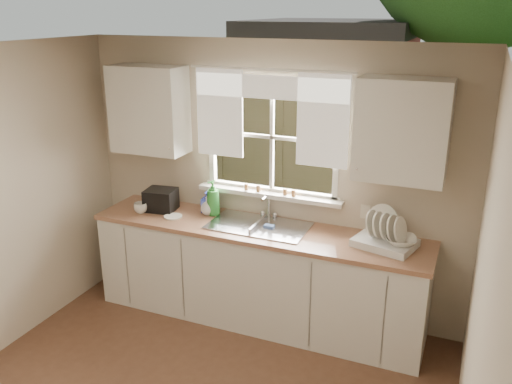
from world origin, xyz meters
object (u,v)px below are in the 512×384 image
at_px(dish_rack, 385,237).
at_px(cup, 141,208).
at_px(soap_bottle_a, 213,198).
at_px(black_appliance, 161,200).

relative_size(dish_rack, cup, 4.20).
distance_m(soap_bottle_a, cup, 0.70).
xyz_separation_m(dish_rack, soap_bottle_a, (-1.60, 0.08, 0.09)).
distance_m(soap_bottle_a, black_appliance, 0.53).
relative_size(soap_bottle_a, black_appliance, 1.20).
height_order(cup, black_appliance, black_appliance).
xyz_separation_m(dish_rack, cup, (-2.25, -0.14, -0.02)).
relative_size(soap_bottle_a, cup, 2.61).
bearing_deg(soap_bottle_a, cup, -144.37).
distance_m(dish_rack, black_appliance, 2.12).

